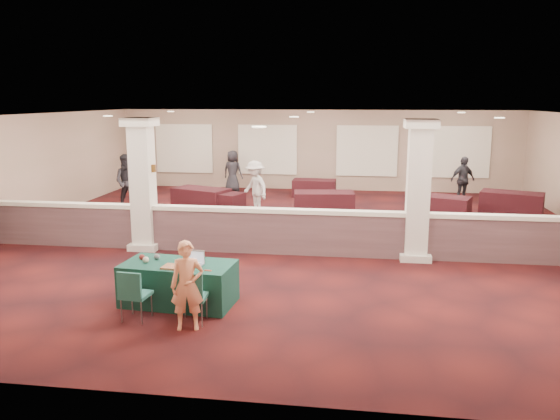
# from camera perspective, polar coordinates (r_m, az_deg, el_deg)

# --- Properties ---
(ground) EXTENTS (16.00, 16.00, 0.00)m
(ground) POSITION_cam_1_polar(r_m,az_deg,el_deg) (14.51, 1.40, -2.96)
(ground) COLOR #441111
(ground) RESTS_ON ground
(wall_back) EXTENTS (16.00, 0.04, 3.20)m
(wall_back) POSITION_cam_1_polar(r_m,az_deg,el_deg) (22.11, 3.84, 6.26)
(wall_back) COLOR gray
(wall_back) RESTS_ON ground
(wall_front) EXTENTS (16.00, 0.04, 3.20)m
(wall_front) POSITION_cam_1_polar(r_m,az_deg,el_deg) (6.50, -6.80, -6.86)
(wall_front) COLOR gray
(wall_front) RESTS_ON ground
(wall_left) EXTENTS (0.04, 16.00, 3.20)m
(wall_left) POSITION_cam_1_polar(r_m,az_deg,el_deg) (17.07, -26.38, 3.50)
(wall_left) COLOR gray
(wall_left) RESTS_ON ground
(ceiling) EXTENTS (16.00, 16.00, 0.02)m
(ceiling) POSITION_cam_1_polar(r_m,az_deg,el_deg) (14.05, 1.47, 9.77)
(ceiling) COLOR white
(ceiling) RESTS_ON wall_back
(partition_wall) EXTENTS (15.60, 0.28, 1.10)m
(partition_wall) POSITION_cam_1_polar(r_m,az_deg,el_deg) (12.93, 0.64, -2.18)
(partition_wall) COLOR #4E3438
(partition_wall) RESTS_ON ground
(column_left) EXTENTS (0.72, 0.72, 3.20)m
(column_left) POSITION_cam_1_polar(r_m,az_deg,el_deg) (13.61, -14.14, 2.75)
(column_left) COLOR silver
(column_left) RESTS_ON ground
(column_right) EXTENTS (0.72, 0.72, 3.20)m
(column_right) POSITION_cam_1_polar(r_m,az_deg,el_deg) (12.69, 14.22, 2.13)
(column_right) COLOR silver
(column_right) RESTS_ON ground
(sconce_left) EXTENTS (0.12, 0.12, 0.18)m
(sconce_left) POSITION_cam_1_polar(r_m,az_deg,el_deg) (13.67, -15.31, 4.27)
(sconce_left) COLOR brown
(sconce_left) RESTS_ON column_left
(sconce_right) EXTENTS (0.12, 0.12, 0.18)m
(sconce_right) POSITION_cam_1_polar(r_m,az_deg,el_deg) (13.46, -13.11, 4.27)
(sconce_right) COLOR brown
(sconce_right) RESTS_ON column_left
(near_table) EXTENTS (2.05, 1.15, 0.76)m
(near_table) POSITION_cam_1_polar(r_m,az_deg,el_deg) (10.07, -10.53, -7.55)
(near_table) COLOR #103B33
(near_table) RESTS_ON ground
(conf_chair_main) EXTENTS (0.48, 0.49, 0.91)m
(conf_chair_main) POSITION_cam_1_polar(r_m,az_deg,el_deg) (9.08, -9.25, -8.58)
(conf_chair_main) COLOR #1E5853
(conf_chair_main) RESTS_ON ground
(conf_chair_side) EXTENTS (0.48, 0.48, 0.88)m
(conf_chair_side) POSITION_cam_1_polar(r_m,az_deg,el_deg) (9.41, -15.09, -8.21)
(conf_chair_side) COLOR #1E5853
(conf_chair_side) RESTS_ON ground
(woman) EXTENTS (0.59, 0.47, 1.46)m
(woman) POSITION_cam_1_polar(r_m,az_deg,el_deg) (8.86, -9.67, -7.80)
(woman) COLOR #FFB36E
(woman) RESTS_ON ground
(far_table_front_left) EXTENTS (1.81, 1.33, 0.66)m
(far_table_front_left) POSITION_cam_1_polar(r_m,az_deg,el_deg) (17.83, -6.46, 0.80)
(far_table_front_left) COLOR black
(far_table_front_left) RESTS_ON ground
(far_table_front_center) EXTENTS (1.97, 1.17, 0.76)m
(far_table_front_center) POSITION_cam_1_polar(r_m,az_deg,el_deg) (17.29, 4.60, 0.66)
(far_table_front_center) COLOR black
(far_table_front_center) RESTS_ON ground
(far_table_front_right) EXTENTS (1.96, 1.47, 0.71)m
(far_table_front_right) POSITION_cam_1_polar(r_m,az_deg,el_deg) (17.46, 16.33, 0.26)
(far_table_front_right) COLOR black
(far_table_front_right) RESTS_ON ground
(far_table_back_left) EXTENTS (2.05, 1.53, 0.75)m
(far_table_back_left) POSITION_cam_1_polar(r_m,az_deg,el_deg) (18.18, -8.23, 1.10)
(far_table_back_left) COLOR black
(far_table_back_left) RESTS_ON ground
(far_table_back_center) EXTENTS (1.62, 0.84, 0.65)m
(far_table_back_center) POSITION_cam_1_polar(r_m,az_deg,el_deg) (20.62, 3.59, 2.30)
(far_table_back_center) COLOR black
(far_table_back_center) RESTS_ON ground
(far_table_back_right) EXTENTS (2.05, 1.51, 0.75)m
(far_table_back_right) POSITION_cam_1_polar(r_m,az_deg,el_deg) (18.73, 23.02, 0.60)
(far_table_back_right) COLOR black
(far_table_back_right) RESTS_ON ground
(attendee_a) EXTENTS (0.96, 0.65, 1.85)m
(attendee_a) POSITION_cam_1_polar(r_m,az_deg,el_deg) (18.73, -15.59, 2.82)
(attendee_a) COLOR black
(attendee_a) RESTS_ON ground
(attendee_b) EXTENTS (1.14, 1.11, 1.70)m
(attendee_b) POSITION_cam_1_polar(r_m,az_deg,el_deg) (17.47, -2.61, 2.38)
(attendee_b) COLOR #B9B9B5
(attendee_b) RESTS_ON ground
(attendee_c) EXTENTS (1.07, 0.86, 1.65)m
(attendee_c) POSITION_cam_1_polar(r_m,az_deg,el_deg) (20.29, 18.55, 3.00)
(attendee_c) COLOR black
(attendee_c) RESTS_ON ground
(attendee_d) EXTENTS (0.89, 0.62, 1.64)m
(attendee_d) POSITION_cam_1_polar(r_m,az_deg,el_deg) (21.69, -4.96, 4.06)
(attendee_d) COLOR black
(attendee_d) RESTS_ON ground
(laptop_base) EXTENTS (0.36, 0.27, 0.02)m
(laptop_base) POSITION_cam_1_polar(r_m,az_deg,el_deg) (9.78, -9.05, -5.67)
(laptop_base) COLOR #BABABF
(laptop_base) RESTS_ON near_table
(laptop_screen) EXTENTS (0.34, 0.04, 0.23)m
(laptop_screen) POSITION_cam_1_polar(r_m,az_deg,el_deg) (9.85, -8.82, -4.79)
(laptop_screen) COLOR #BABABF
(laptop_screen) RESTS_ON near_table
(screen_glow) EXTENTS (0.31, 0.03, 0.20)m
(screen_glow) POSITION_cam_1_polar(r_m,az_deg,el_deg) (9.85, -8.83, -4.89)
(screen_glow) COLOR #B1BED4
(screen_glow) RESTS_ON near_table
(knitting) EXTENTS (0.44, 0.35, 0.03)m
(knitting) POSITION_cam_1_polar(r_m,az_deg,el_deg) (9.70, -10.94, -5.86)
(knitting) COLOR #D36321
(knitting) RESTS_ON near_table
(yarn_cream) EXTENTS (0.11, 0.11, 0.11)m
(yarn_cream) POSITION_cam_1_polar(r_m,az_deg,el_deg) (10.08, -13.85, -5.07)
(yarn_cream) COLOR beige
(yarn_cream) RESTS_ON near_table
(yarn_red) EXTENTS (0.10, 0.10, 0.10)m
(yarn_red) POSITION_cam_1_polar(r_m,az_deg,el_deg) (10.28, -14.23, -4.79)
(yarn_red) COLOR maroon
(yarn_red) RESTS_ON near_table
(yarn_grey) EXTENTS (0.11, 0.11, 0.11)m
(yarn_grey) POSITION_cam_1_polar(r_m,az_deg,el_deg) (10.23, -12.75, -4.79)
(yarn_grey) COLOR #535258
(yarn_grey) RESTS_ON near_table
(scissors) EXTENTS (0.13, 0.04, 0.01)m
(scissors) POSITION_cam_1_polar(r_m,az_deg,el_deg) (9.44, -7.54, -6.28)
(scissors) COLOR red
(scissors) RESTS_ON near_table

